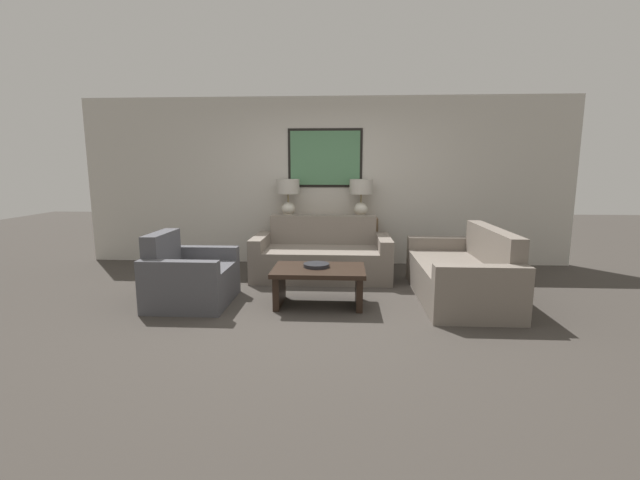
% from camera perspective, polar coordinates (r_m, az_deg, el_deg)
% --- Properties ---
extents(ground_plane, '(20.00, 20.00, 0.00)m').
position_cam_1_polar(ground_plane, '(4.87, -0.59, -8.98)').
color(ground_plane, '#3D3833').
extents(back_wall, '(7.83, 0.12, 2.65)m').
position_cam_1_polar(back_wall, '(6.95, 0.70, 7.82)').
color(back_wall, beige).
rests_on(back_wall, ground_plane).
extents(console_table, '(1.66, 0.38, 0.78)m').
position_cam_1_polar(console_table, '(6.78, 0.58, -0.22)').
color(console_table, brown).
rests_on(console_table, ground_plane).
extents(table_lamp_left, '(0.36, 0.36, 0.59)m').
position_cam_1_polar(table_lamp_left, '(6.74, -4.28, 6.35)').
color(table_lamp_left, silver).
rests_on(table_lamp_left, console_table).
extents(table_lamp_right, '(0.36, 0.36, 0.59)m').
position_cam_1_polar(table_lamp_right, '(6.69, 5.50, 6.31)').
color(table_lamp_right, silver).
rests_on(table_lamp_right, console_table).
extents(couch_by_back_wall, '(1.92, 0.95, 0.85)m').
position_cam_1_polar(couch_by_back_wall, '(6.11, 0.26, -2.34)').
color(couch_by_back_wall, slate).
rests_on(couch_by_back_wall, ground_plane).
extents(couch_by_side, '(0.95, 1.92, 0.85)m').
position_cam_1_polar(couch_by_side, '(5.40, 18.39, -4.44)').
color(couch_by_side, slate).
rests_on(couch_by_side, ground_plane).
extents(coffee_table, '(1.04, 0.69, 0.43)m').
position_cam_1_polar(coffee_table, '(4.87, -0.15, -5.15)').
color(coffee_table, black).
rests_on(coffee_table, ground_plane).
extents(decorative_bowl, '(0.30, 0.30, 0.04)m').
position_cam_1_polar(decorative_bowl, '(4.89, -0.44, -3.38)').
color(decorative_bowl, '#232328').
rests_on(decorative_bowl, coffee_table).
extents(armchair_near_back_wall, '(0.87, 0.97, 0.83)m').
position_cam_1_polar(armchair_near_back_wall, '(5.18, -17.00, -4.97)').
color(armchair_near_back_wall, '#4C4C51').
rests_on(armchair_near_back_wall, ground_plane).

